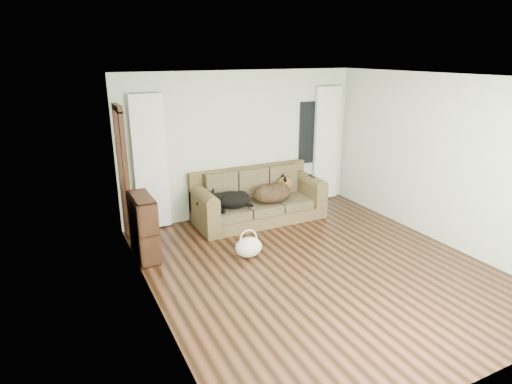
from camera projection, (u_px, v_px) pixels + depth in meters
name	position (u px, v px, depth m)	size (l,w,h in m)	color
floor	(317.00, 267.00, 6.04)	(5.00, 5.00, 0.00)	black
ceiling	(326.00, 77.00, 5.23)	(5.00, 5.00, 0.00)	white
wall_back	(242.00, 144.00, 7.77)	(4.50, 0.04, 2.60)	beige
wall_left	(151.00, 204.00, 4.69)	(0.04, 5.00, 2.60)	beige
wall_right	(442.00, 161.00, 6.59)	(0.04, 5.00, 2.60)	beige
curtain_left	(151.00, 163.00, 7.03)	(0.55, 0.08, 2.25)	white
curtain_right	(326.00, 144.00, 8.50)	(0.55, 0.08, 2.25)	white
window_pane	(311.00, 133.00, 8.32)	(0.50, 0.03, 1.20)	black
door_casing	(124.00, 179.00, 6.53)	(0.07, 0.60, 2.10)	black
sofa	(259.00, 196.00, 7.62)	(2.31, 1.00, 0.94)	brown
dog_black_lab	(229.00, 200.00, 7.30)	(0.67, 0.47, 0.29)	black
dog_shepherd	(274.00, 193.00, 7.63)	(0.78, 0.55, 0.34)	black
tv_remote	(312.00, 176.00, 7.83)	(0.05, 0.20, 0.02)	black
tote_bag	(249.00, 247.00, 6.30)	(0.41, 0.32, 0.30)	beige
bookshelf	(144.00, 225.00, 6.19)	(0.28, 0.76, 0.94)	black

